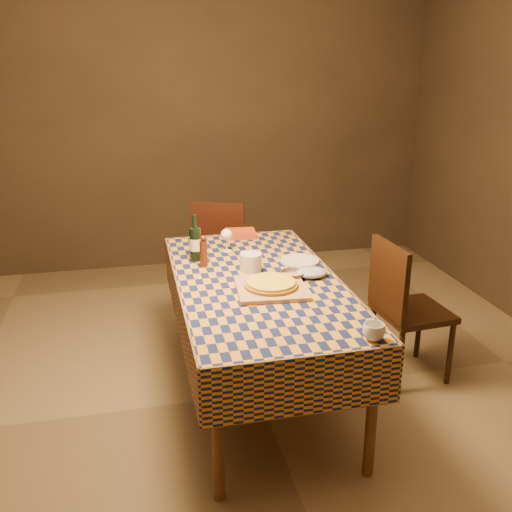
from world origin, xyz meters
name	(u,v)px	position (x,y,z in m)	size (l,w,h in m)	color
room	(258,182)	(0.00, 0.00, 1.35)	(5.00, 5.10, 2.70)	brown
dining_table	(258,292)	(0.00, 0.00, 0.69)	(0.94, 1.84, 0.77)	brown
cutting_board	(271,288)	(0.04, -0.16, 0.78)	(0.38, 0.38, 0.02)	#B17E53
pizza	(271,284)	(0.04, -0.16, 0.81)	(0.37, 0.37, 0.03)	#906118
pepper_mill	(204,252)	(-0.28, 0.29, 0.86)	(0.05, 0.05, 0.20)	#4B1D11
bowl	(292,275)	(0.20, -0.03, 0.79)	(0.14, 0.14, 0.04)	#634653
wine_glass	(227,235)	(-0.09, 0.54, 0.88)	(0.08, 0.08, 0.16)	white
wine_bottle	(195,243)	(-0.31, 0.42, 0.88)	(0.09, 0.09, 0.30)	black
deli_tub	(251,262)	(-0.01, 0.15, 0.82)	(0.13, 0.13, 0.11)	silver
takeout_container	(240,234)	(0.06, 0.83, 0.80)	(0.21, 0.15, 0.05)	#B13717
white_plate	(300,261)	(0.33, 0.24, 0.78)	(0.25, 0.25, 0.01)	silver
tumbler	(374,332)	(0.35, -0.84, 0.81)	(0.10, 0.10, 0.08)	silver
flour_patch	(283,289)	(0.10, -0.17, 0.77)	(0.28, 0.21, 0.00)	silver
flour_bag	(312,273)	(0.32, -0.03, 0.80)	(0.19, 0.14, 0.05)	#98A7C3
chair_far	(220,248)	(0.00, 1.35, 0.52)	(0.53, 0.54, 0.93)	black
chair_right	(403,303)	(0.94, 0.01, 0.52)	(0.46, 0.45, 0.93)	black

